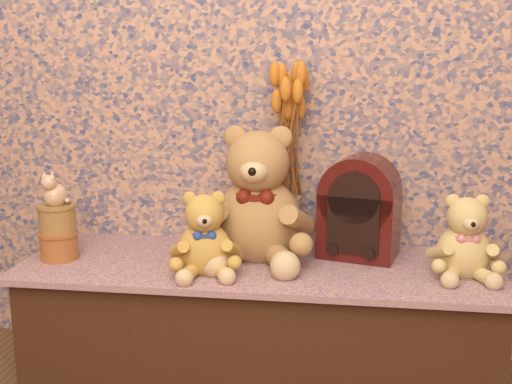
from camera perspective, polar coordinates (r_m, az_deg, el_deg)
display_shelf at (r=1.99m, az=0.20°, el=-12.21°), size 1.50×0.52×0.40m
teddy_large at (r=1.92m, az=0.22°, el=0.42°), size 0.37×0.44×0.46m
teddy_medium at (r=1.81m, az=-4.90°, el=-3.49°), size 0.27×0.30×0.27m
teddy_small at (r=1.88m, az=19.16°, el=-3.59°), size 0.22×0.26×0.27m
cathedral_radio at (r=1.97m, az=9.79°, el=-1.35°), size 0.28×0.23×0.33m
ceramic_vase at (r=2.04m, az=2.79°, el=-2.93°), size 0.14×0.14×0.18m
dried_stalks at (r=1.98m, az=2.88°, el=6.15°), size 0.26×0.26×0.46m
biscuit_tin_lower at (r=2.05m, az=-18.13°, el=-4.86°), size 0.15×0.15×0.09m
biscuit_tin_upper at (r=2.02m, az=-18.30°, el=-2.46°), size 0.12×0.12×0.09m
cat_figurine at (r=2.00m, az=-18.49°, el=0.40°), size 0.10×0.11×0.12m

